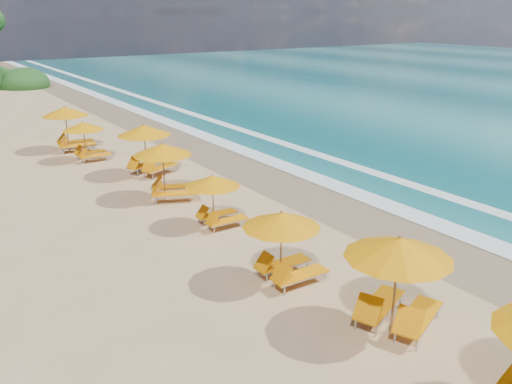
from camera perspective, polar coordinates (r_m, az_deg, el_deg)
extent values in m
plane|color=tan|center=(20.33, 0.00, -3.21)|extent=(160.00, 160.00, 0.00)
cube|color=#866F50|center=(22.66, 8.42, -1.05)|extent=(4.00, 160.00, 0.01)
cube|color=white|center=(23.64, 11.12, -0.30)|extent=(1.20, 160.00, 0.01)
cube|color=white|center=(25.77, 15.88, 0.90)|extent=(0.80, 160.00, 0.01)
cylinder|color=olive|center=(13.51, 14.63, -9.84)|extent=(0.06, 0.06, 2.53)
cone|color=orange|center=(13.05, 15.01, -5.78)|extent=(3.38, 3.38, 0.51)
sphere|color=olive|center=(12.94, 15.11, -4.64)|extent=(0.09, 0.09, 0.09)
cylinder|color=olive|center=(15.46, 2.68, -6.13)|extent=(0.05, 0.05, 2.19)
cone|color=orange|center=(15.10, 2.73, -2.99)|extent=(2.31, 2.31, 0.44)
sphere|color=olive|center=(15.01, 2.75, -2.12)|extent=(0.08, 0.08, 0.08)
cylinder|color=olive|center=(19.56, -4.60, -1.09)|extent=(0.05, 0.05, 1.96)
cone|color=orange|center=(19.30, -4.66, 1.18)|extent=(2.05, 2.05, 0.39)
sphere|color=olive|center=(19.24, -4.68, 1.81)|extent=(0.07, 0.07, 0.07)
cylinder|color=olive|center=(22.73, -9.83, 2.09)|extent=(0.06, 0.06, 2.39)
cone|color=orange|center=(22.47, -9.97, 4.52)|extent=(3.24, 3.24, 0.48)
sphere|color=olive|center=(22.41, -10.01, 5.18)|extent=(0.09, 0.09, 0.09)
cylinder|color=olive|center=(26.23, -11.74, 4.30)|extent=(0.06, 0.06, 2.48)
cone|color=orange|center=(26.00, -11.88, 6.49)|extent=(3.32, 3.32, 0.50)
sphere|color=olive|center=(25.95, -11.92, 7.09)|extent=(0.09, 0.09, 0.09)
cylinder|color=olive|center=(29.82, -17.85, 5.11)|extent=(0.05, 0.05, 2.07)
cone|color=orange|center=(29.64, -18.01, 6.72)|extent=(2.15, 2.15, 0.42)
sphere|color=olive|center=(29.60, -18.06, 7.16)|extent=(0.07, 0.07, 0.07)
cylinder|color=olive|center=(32.33, -19.56, 6.32)|extent=(0.06, 0.06, 2.50)
cone|color=orange|center=(32.14, -19.76, 8.12)|extent=(2.91, 2.91, 0.50)
sphere|color=olive|center=(32.10, -19.81, 8.60)|extent=(0.09, 0.09, 0.09)
ellipsoid|color=#163D14|center=(62.14, -23.46, 10.62)|extent=(5.00, 5.00, 3.25)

